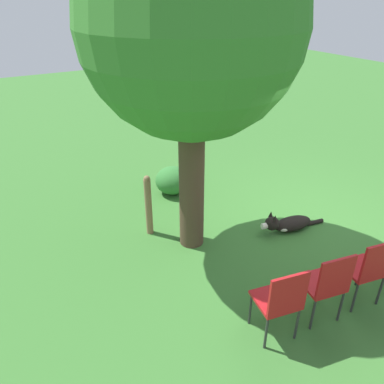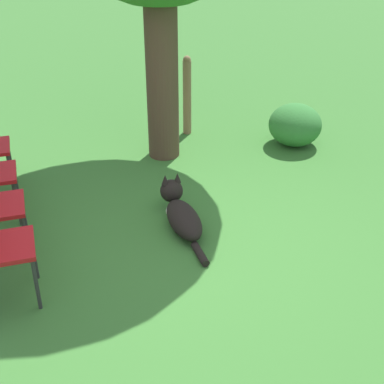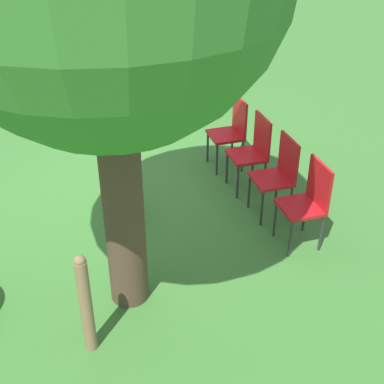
% 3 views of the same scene
% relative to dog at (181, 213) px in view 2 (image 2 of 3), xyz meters
% --- Properties ---
extents(ground_plane, '(30.00, 30.00, 0.00)m').
position_rel_dog_xyz_m(ground_plane, '(-0.05, -0.12, -0.13)').
color(ground_plane, '#38702D').
extents(dog, '(0.37, 1.16, 0.39)m').
position_rel_dog_xyz_m(dog, '(0.00, 0.00, 0.00)').
color(dog, black).
rests_on(dog, ground_plane).
extents(fence_post, '(0.11, 0.11, 1.01)m').
position_rel_dog_xyz_m(fence_post, '(1.05, 1.93, 0.38)').
color(fence_post, '#846647').
rests_on(fence_post, ground_plane).
extents(low_shrub, '(0.64, 0.64, 0.51)m').
position_rel_dog_xyz_m(low_shrub, '(2.06, 1.00, 0.12)').
color(low_shrub, '#337533').
rests_on(low_shrub, ground_plane).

